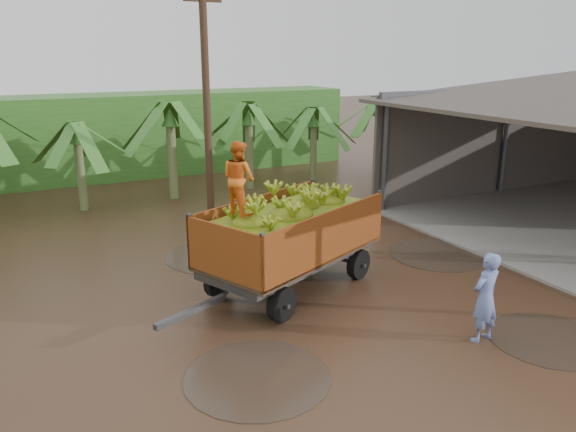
# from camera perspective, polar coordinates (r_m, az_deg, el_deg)

# --- Properties ---
(ground) EXTENTS (100.00, 100.00, 0.00)m
(ground) POSITION_cam_1_polar(r_m,az_deg,el_deg) (12.71, 5.42, -8.89)
(ground) COLOR black
(ground) RESTS_ON ground
(hedge_north) EXTENTS (22.00, 3.00, 3.60)m
(hedge_north) POSITION_cam_1_polar(r_m,az_deg,el_deg) (26.24, -17.64, 7.76)
(hedge_north) COLOR #2D661E
(hedge_north) RESTS_ON ground
(banana_trailer) EXTENTS (6.14, 3.77, 3.64)m
(banana_trailer) POSITION_cam_1_polar(r_m,az_deg,el_deg) (13.00, 0.23, -1.76)
(banana_trailer) COLOR #B05319
(banana_trailer) RESTS_ON ground
(man_blue) EXTENTS (0.71, 0.52, 1.81)m
(man_blue) POSITION_cam_1_polar(r_m,az_deg,el_deg) (11.45, 19.41, -7.81)
(man_blue) COLOR #6579B9
(man_blue) RESTS_ON ground
(utility_pole) EXTENTS (1.20, 0.24, 7.43)m
(utility_pole) POSITION_cam_1_polar(r_m,az_deg,el_deg) (18.30, -8.25, 11.11)
(utility_pole) COLOR #47301E
(utility_pole) RESTS_ON ground
(banana_plants) EXTENTS (24.78, 20.57, 4.13)m
(banana_plants) POSITION_cam_1_polar(r_m,az_deg,el_deg) (17.56, -23.76, 3.07)
(banana_plants) COLOR #2D661E
(banana_plants) RESTS_ON ground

